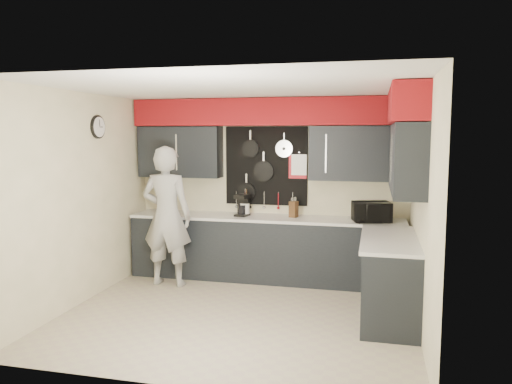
% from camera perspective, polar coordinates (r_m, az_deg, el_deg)
% --- Properties ---
extents(ground, '(4.00, 4.00, 0.00)m').
position_cam_1_polar(ground, '(5.99, -2.01, -13.77)').
color(ground, tan).
rests_on(ground, ground).
extents(back_wall_assembly, '(4.00, 0.36, 2.60)m').
position_cam_1_polar(back_wall_assembly, '(7.17, 1.42, 6.00)').
color(back_wall_assembly, '#F3E5BC').
rests_on(back_wall_assembly, ground).
extents(right_wall_assembly, '(0.36, 3.50, 2.60)m').
position_cam_1_polar(right_wall_assembly, '(5.69, 17.02, 4.87)').
color(right_wall_assembly, '#F3E5BC').
rests_on(right_wall_assembly, ground).
extents(left_wall_assembly, '(0.05, 3.50, 2.60)m').
position_cam_1_polar(left_wall_assembly, '(6.50, -19.22, -0.40)').
color(left_wall_assembly, '#F3E5BC').
rests_on(left_wall_assembly, ground).
extents(base_cabinets, '(3.95, 2.20, 0.92)m').
position_cam_1_polar(base_cabinets, '(6.82, 4.54, -7.23)').
color(base_cabinets, black).
rests_on(base_cabinets, ground).
extents(microwave, '(0.55, 0.45, 0.27)m').
position_cam_1_polar(microwave, '(6.85, 13.06, -2.23)').
color(microwave, black).
rests_on(microwave, base_cabinets).
extents(knife_block, '(0.13, 0.13, 0.23)m').
position_cam_1_polar(knife_block, '(7.06, 4.32, -1.98)').
color(knife_block, '#3D2513').
rests_on(knife_block, base_cabinets).
extents(utensil_crock, '(0.14, 0.14, 0.18)m').
position_cam_1_polar(utensil_crock, '(7.21, -1.29, -2.00)').
color(utensil_crock, white).
rests_on(utensil_crock, base_cabinets).
extents(coffee_maker, '(0.21, 0.24, 0.31)m').
position_cam_1_polar(coffee_maker, '(7.17, -1.55, -1.46)').
color(coffee_maker, black).
rests_on(coffee_maker, base_cabinets).
extents(person, '(0.71, 0.47, 1.93)m').
position_cam_1_polar(person, '(6.98, -10.16, -2.73)').
color(person, '#A5A6A3').
rests_on(person, ground).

